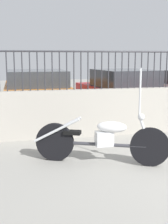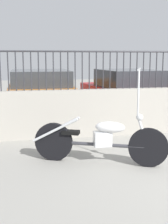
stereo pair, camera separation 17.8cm
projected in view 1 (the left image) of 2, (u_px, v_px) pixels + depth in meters
The scene contains 5 objects.
low_wall at pixel (162, 110), 7.19m from camera, with size 8.56×0.18×1.03m.
fence_railing at pixel (164, 64), 7.01m from camera, with size 8.56×0.04×0.82m.
motorcycle_dark_grey at pixel (96, 139), 5.08m from camera, with size 2.07×1.03×1.56m.
car_orange at pixel (36, 92), 9.45m from camera, with size 1.91×4.27×1.33m.
car_red at pixel (122, 91), 9.74m from camera, with size 2.16×4.11×1.34m.
Camera 1 is at (-3.39, -3.71, 1.72)m, focal length 50.00 mm.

